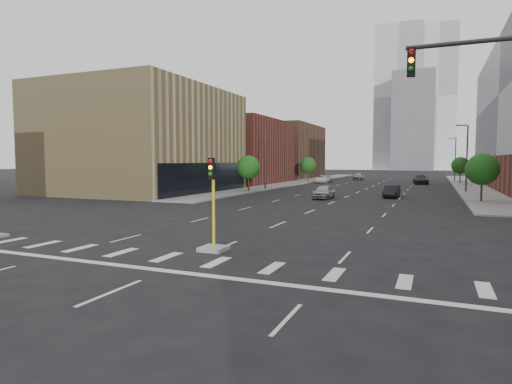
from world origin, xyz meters
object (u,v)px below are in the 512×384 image
Objects in this scene: median_traffic_signal at (213,230)px; car_deep_right at (421,179)px; car_distant at (359,176)px; car_near_left at (324,192)px; car_far_left at (323,179)px; car_mid_right at (392,191)px.

median_traffic_signal is 66.80m from car_deep_right.
car_distant is (-6.08, 79.40, -0.19)m from median_traffic_signal.
car_near_left is 0.84× the size of car_far_left.
median_traffic_signal is 64.85m from car_far_left.
car_far_left is 17.90m from car_deep_right.
car_distant is (-13.33, 13.00, -0.06)m from car_deep_right.
car_far_left is at bearing 99.32° from median_traffic_signal.
car_distant is at bearing 105.90° from car_mid_right.
car_near_left is 37.95m from car_deep_right.
car_deep_right is (17.74, 2.40, 0.10)m from car_far_left.
median_traffic_signal is 0.96× the size of car_distant.
car_deep_right is at bearing 11.11° from car_far_left.
car_distant is at bearing 77.40° from car_far_left.
median_traffic_signal is 1.01× the size of car_mid_right.
car_distant is (4.42, 15.40, 0.04)m from car_far_left.
car_deep_right is 1.27× the size of car_distant.
car_mid_right is 32.35m from car_deep_right.
car_far_left is (-15.53, 29.87, 0.02)m from car_mid_right.
car_far_left is at bearing 105.58° from car_near_left.
car_far_left is at bearing 119.58° from car_mid_right.
car_mid_right is (6.91, 4.56, -0.05)m from car_near_left.
car_deep_right is (9.12, 36.83, 0.08)m from car_near_left.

